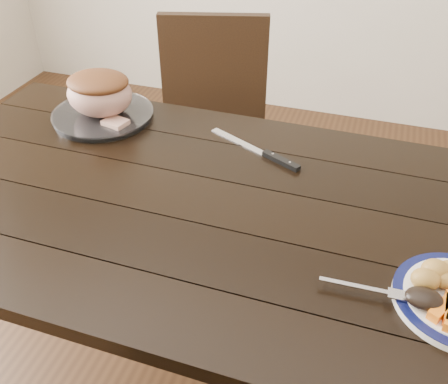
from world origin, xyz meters
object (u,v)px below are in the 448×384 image
(roast_joint, at_px, (100,94))
(carving_knife, at_px, (270,156))
(dining_table, at_px, (197,226))
(fork, at_px, (372,290))
(serving_platter, at_px, (103,116))
(chair_far, at_px, (213,126))

(roast_joint, bearing_deg, carving_knife, -5.81)
(dining_table, xyz_separation_m, fork, (0.44, -0.19, 0.11))
(dining_table, height_order, serving_platter, serving_platter)
(fork, xyz_separation_m, carving_knife, (-0.31, 0.43, -0.01))
(chair_far, bearing_deg, dining_table, 90.74)
(roast_joint, xyz_separation_m, carving_knife, (0.55, -0.06, -0.08))
(chair_far, height_order, roast_joint, chair_far)
(serving_platter, xyz_separation_m, carving_knife, (0.55, -0.06, -0.00))
(dining_table, relative_size, fork, 9.03)
(chair_far, xyz_separation_m, fork, (0.66, -0.93, 0.25))
(dining_table, relative_size, serving_platter, 5.24)
(carving_knife, bearing_deg, chair_far, 150.79)
(chair_far, distance_m, serving_platter, 0.54)
(serving_platter, distance_m, fork, 0.99)
(fork, bearing_deg, carving_knife, 124.04)
(dining_table, xyz_separation_m, serving_platter, (-0.42, 0.29, 0.10))
(serving_platter, relative_size, fork, 1.72)
(roast_joint, distance_m, carving_knife, 0.56)
(chair_far, relative_size, carving_knife, 3.13)
(chair_far, height_order, fork, chair_far)
(chair_far, xyz_separation_m, roast_joint, (-0.21, -0.44, 0.31))
(roast_joint, height_order, carving_knife, roast_joint)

